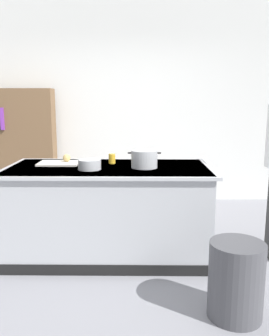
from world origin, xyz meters
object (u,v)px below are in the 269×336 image
(onion, at_px, (67,158))
(stock_pot, at_px, (144,159))
(juice_cup, at_px, (112,159))
(bookshelf, at_px, (18,147))
(mixing_bowl, at_px, (90,165))
(trash_bin, at_px, (236,280))

(onion, xyz_separation_m, stock_pot, (0.78, -0.22, 0.02))
(stock_pot, height_order, juice_cup, stock_pot)
(stock_pot, xyz_separation_m, bookshelf, (-1.84, 1.84, -0.13))
(juice_cup, bearing_deg, onion, -178.87)
(stock_pot, xyz_separation_m, mixing_bowl, (-0.51, -0.10, -0.04))
(stock_pot, bearing_deg, juice_cup, 145.29)
(trash_bin, xyz_separation_m, bookshelf, (-2.47, 2.84, 0.57))
(mixing_bowl, relative_size, trash_bin, 0.38)
(stock_pot, height_order, bookshelf, bookshelf)
(juice_cup, bearing_deg, bookshelf, 133.10)
(stock_pot, distance_m, mixing_bowl, 0.52)
(onion, xyz_separation_m, juice_cup, (0.46, 0.01, -0.01))
(juice_cup, distance_m, trash_bin, 1.70)
(stock_pot, relative_size, juice_cup, 3.15)
(bookshelf, bearing_deg, trash_bin, -48.96)
(mixing_bowl, relative_size, bookshelf, 0.13)
(juice_cup, bearing_deg, trash_bin, -51.89)
(trash_bin, relative_size, bookshelf, 0.33)
(stock_pot, xyz_separation_m, juice_cup, (-0.32, 0.22, -0.03))
(onion, relative_size, trash_bin, 0.14)
(stock_pot, bearing_deg, onion, 164.63)
(stock_pot, distance_m, trash_bin, 1.38)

